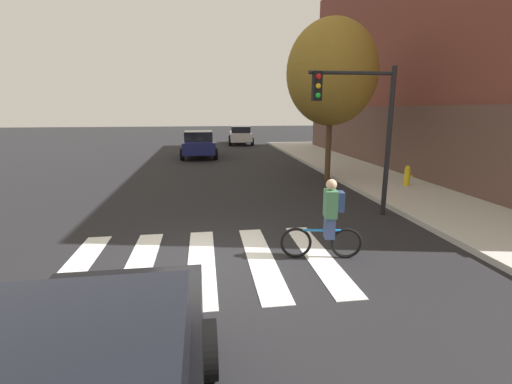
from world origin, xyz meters
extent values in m
plane|color=black|center=(0.00, 0.00, 0.00)|extent=(120.00, 120.00, 0.00)
cube|color=silver|center=(-2.74, 0.00, 0.01)|extent=(0.55, 3.74, 0.01)
cube|color=silver|center=(-1.51, 0.00, 0.01)|extent=(0.55, 3.74, 0.01)
cube|color=silver|center=(-0.28, 0.00, 0.01)|extent=(0.55, 3.74, 0.01)
cube|color=silver|center=(0.94, 0.00, 0.01)|extent=(0.55, 3.74, 0.01)
cube|color=silver|center=(2.17, 0.00, 0.01)|extent=(0.55, 3.74, 0.01)
cylinder|color=black|center=(-2.12, -3.24, 0.34)|extent=(0.24, 0.68, 0.68)
cylinder|color=black|center=(-0.20, -3.23, 0.34)|extent=(0.24, 0.68, 0.68)
cube|color=navy|center=(-0.50, 16.98, 0.72)|extent=(1.98, 4.84, 0.73)
cube|color=black|center=(-0.49, 16.82, 1.38)|extent=(1.75, 2.32, 0.58)
cylinder|color=black|center=(-1.52, 18.52, 0.36)|extent=(0.26, 0.72, 0.71)
cylinder|color=black|center=(0.50, 18.53, 0.36)|extent=(0.26, 0.72, 0.71)
cylinder|color=black|center=(-1.49, 15.43, 0.36)|extent=(0.26, 0.72, 0.71)
cylinder|color=black|center=(0.53, 15.44, 0.36)|extent=(0.26, 0.72, 0.71)
cube|color=silver|center=(3.09, 25.37, 0.68)|extent=(2.10, 4.63, 0.69)
cube|color=black|center=(3.08, 25.22, 1.29)|extent=(1.76, 2.26, 0.54)
cylinder|color=black|center=(2.24, 26.87, 0.33)|extent=(0.28, 0.68, 0.67)
cylinder|color=black|center=(4.13, 26.75, 0.33)|extent=(0.28, 0.68, 0.67)
cylinder|color=black|center=(2.05, 23.98, 0.33)|extent=(0.28, 0.68, 0.67)
cylinder|color=black|center=(3.94, 23.86, 0.33)|extent=(0.28, 0.68, 0.67)
torus|color=black|center=(2.72, -0.18, 0.33)|extent=(0.66, 0.17, 0.66)
torus|color=black|center=(1.68, -0.01, 0.33)|extent=(0.66, 0.17, 0.66)
cylinder|color=#1972BF|center=(2.20, -0.09, 0.61)|extent=(0.89, 0.20, 0.05)
cylinder|color=#1972BF|center=(2.36, -0.12, 0.68)|extent=(0.04, 0.04, 0.45)
cube|color=#384772|center=(2.36, -0.12, 0.73)|extent=(0.24, 0.31, 0.56)
cube|color=#3F724C|center=(2.36, -0.12, 1.18)|extent=(0.30, 0.39, 0.56)
sphere|color=tan|center=(2.36, -0.12, 1.58)|extent=(0.22, 0.22, 0.22)
cube|color=navy|center=(2.53, -0.15, 1.23)|extent=(0.20, 0.30, 0.40)
cylinder|color=black|center=(5.03, 2.73, 2.10)|extent=(0.14, 0.14, 4.20)
cylinder|color=black|center=(3.83, 2.73, 4.00)|extent=(2.40, 0.10, 0.10)
cube|color=black|center=(2.87, 2.73, 3.65)|extent=(0.24, 0.20, 0.76)
sphere|color=red|center=(2.87, 2.62, 3.89)|extent=(0.14, 0.14, 0.14)
sphere|color=gold|center=(2.87, 2.62, 3.65)|extent=(0.14, 0.14, 0.14)
sphere|color=green|center=(2.87, 2.62, 3.41)|extent=(0.14, 0.14, 0.14)
cylinder|color=gold|center=(7.62, 5.90, 0.47)|extent=(0.22, 0.22, 0.65)
sphere|color=gold|center=(7.62, 5.90, 0.84)|extent=(0.18, 0.18, 0.18)
cylinder|color=gold|center=(7.78, 5.90, 0.51)|extent=(0.12, 0.09, 0.09)
cylinder|color=#4C3823|center=(5.19, 8.17, 1.51)|extent=(0.24, 0.24, 3.02)
ellipsoid|color=olive|center=(5.19, 8.17, 4.52)|extent=(3.76, 3.76, 4.32)
camera|label=1|loc=(-0.15, -6.93, 3.06)|focal=25.36mm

